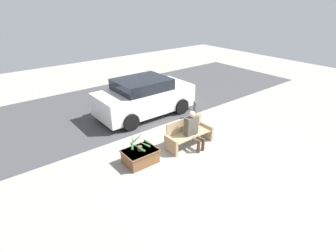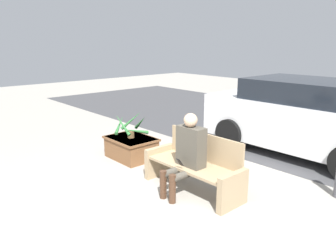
% 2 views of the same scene
% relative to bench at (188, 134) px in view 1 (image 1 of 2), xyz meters
% --- Properties ---
extents(ground_plane, '(30.00, 30.00, 0.00)m').
position_rel_bench_xyz_m(ground_plane, '(-0.13, -1.05, -0.39)').
color(ground_plane, '#9E998E').
extents(road_surface, '(20.00, 6.00, 0.01)m').
position_rel_bench_xyz_m(road_surface, '(-0.13, 4.68, -0.39)').
color(road_surface, '#424244').
rests_on(road_surface, ground_plane).
extents(bench, '(1.66, 0.59, 0.87)m').
position_rel_bench_xyz_m(bench, '(0.00, 0.00, 0.00)').
color(bench, tan).
rests_on(bench, ground_plane).
extents(person_seated, '(0.45, 0.63, 1.24)m').
position_rel_bench_xyz_m(person_seated, '(0.01, -0.19, 0.28)').
color(person_seated, '#4C473D').
rests_on(person_seated, ground_plane).
extents(planter_box, '(0.97, 0.74, 0.42)m').
position_rel_bench_xyz_m(planter_box, '(-1.83, 0.09, -0.16)').
color(planter_box, brown).
rests_on(planter_box, ground_plane).
extents(potted_plant, '(0.69, 0.67, 0.50)m').
position_rel_bench_xyz_m(potted_plant, '(-1.84, 0.07, 0.27)').
color(potted_plant, brown).
rests_on(potted_plant, planter_box).
extents(parked_car, '(3.95, 1.98, 1.53)m').
position_rel_bench_xyz_m(parked_car, '(0.26, 2.96, 0.37)').
color(parked_car, silver).
rests_on(parked_car, ground_plane).
extents(bollard_post, '(0.15, 0.15, 0.73)m').
position_rel_bench_xyz_m(bollard_post, '(1.63, 1.39, -0.00)').
color(bollard_post, '#4C4C51').
rests_on(bollard_post, ground_plane).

